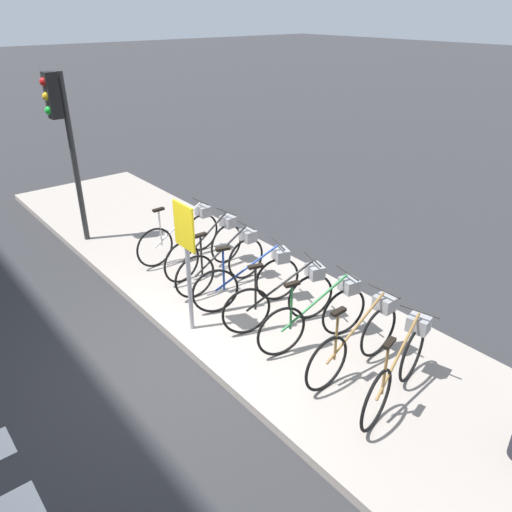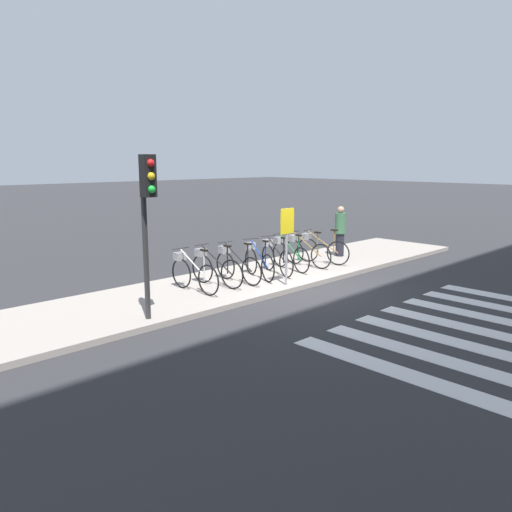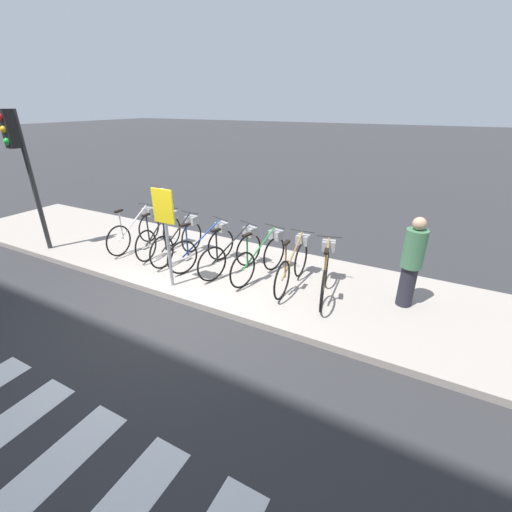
% 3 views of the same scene
% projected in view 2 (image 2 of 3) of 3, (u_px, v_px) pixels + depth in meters
% --- Properties ---
extents(ground_plane, '(120.00, 120.00, 0.00)m').
position_uv_depth(ground_plane, '(305.00, 289.00, 12.08)').
color(ground_plane, '#2D2D30').
extents(sidewalk, '(15.33, 2.90, 0.12)m').
position_uv_depth(sidewalk, '(263.00, 277.00, 13.10)').
color(sidewalk, '#9E9389').
rests_on(sidewalk, ground_plane).
extents(parked_bicycle_0, '(0.46, 1.67, 1.03)m').
position_uv_depth(parked_bicycle_0, '(192.00, 272.00, 11.37)').
color(parked_bicycle_0, black).
rests_on(parked_bicycle_0, sidewalk).
extents(parked_bicycle_1, '(0.46, 1.67, 1.03)m').
position_uv_depth(parked_bicycle_1, '(214.00, 267.00, 11.90)').
color(parked_bicycle_1, black).
rests_on(parked_bicycle_1, sidewalk).
extents(parked_bicycle_2, '(0.46, 1.67, 1.03)m').
position_uv_depth(parked_bicycle_2, '(236.00, 264.00, 12.25)').
color(parked_bicycle_2, black).
rests_on(parked_bicycle_2, sidewalk).
extents(parked_bicycle_3, '(0.65, 1.60, 1.03)m').
position_uv_depth(parked_bicycle_3, '(258.00, 260.00, 12.71)').
color(parked_bicycle_3, black).
rests_on(parked_bicycle_3, sidewalk).
extents(parked_bicycle_4, '(0.63, 1.61, 1.03)m').
position_uv_depth(parked_bicycle_4, '(275.00, 257.00, 13.20)').
color(parked_bicycle_4, black).
rests_on(parked_bicycle_4, sidewalk).
extents(parked_bicycle_5, '(0.51, 1.65, 1.03)m').
position_uv_depth(parked_bicycle_5, '(288.00, 253.00, 13.65)').
color(parked_bicycle_5, black).
rests_on(parked_bicycle_5, sidewalk).
extents(parked_bicycle_6, '(0.46, 1.67, 1.03)m').
position_uv_depth(parked_bicycle_6, '(305.00, 250.00, 14.10)').
color(parked_bicycle_6, black).
rests_on(parked_bicycle_6, sidewalk).
extents(parked_bicycle_7, '(0.55, 1.63, 1.03)m').
position_uv_depth(parked_bicycle_7, '(320.00, 248.00, 14.49)').
color(parked_bicycle_7, black).
rests_on(parked_bicycle_7, sidewalk).
extents(pedestrian, '(0.34, 0.34, 1.56)m').
position_uv_depth(pedestrian, '(340.00, 230.00, 15.52)').
color(pedestrian, '#23232D').
rests_on(pedestrian, sidewalk).
extents(traffic_light, '(0.24, 0.40, 3.06)m').
position_uv_depth(traffic_light, '(147.00, 202.00, 8.96)').
color(traffic_light, '#2D2D2D').
rests_on(traffic_light, sidewalk).
extents(sign_post, '(0.44, 0.07, 1.85)m').
position_uv_depth(sign_post, '(287.00, 233.00, 11.78)').
color(sign_post, '#99999E').
rests_on(sign_post, sidewalk).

